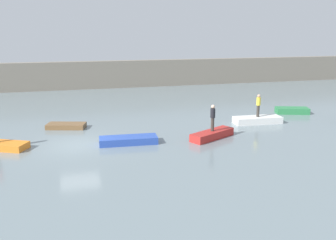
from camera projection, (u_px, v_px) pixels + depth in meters
ground_plane at (78, 145)px, 22.94m from camera, size 120.00×120.00×0.00m
embankment_wall at (72, 76)px, 44.08m from camera, size 80.00×1.20×3.35m
rowboat_brown at (66, 126)px, 26.80m from camera, size 2.99×1.93×0.35m
rowboat_blue at (128, 140)px, 23.16m from camera, size 3.75×1.48×0.45m
rowboat_red at (212, 135)px, 24.26m from camera, size 3.50×2.48×0.51m
rowboat_white at (257, 120)px, 28.21m from camera, size 3.76×1.46×0.52m
rowboat_green at (292, 110)px, 31.57m from camera, size 2.98×1.99×0.50m
person_dark_shirt at (213, 116)px, 23.96m from camera, size 0.32×0.32×1.78m
person_yellow_shirt at (258, 104)px, 27.91m from camera, size 0.32×0.32×1.75m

